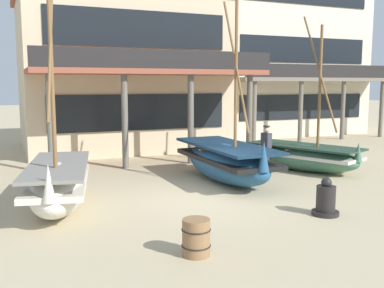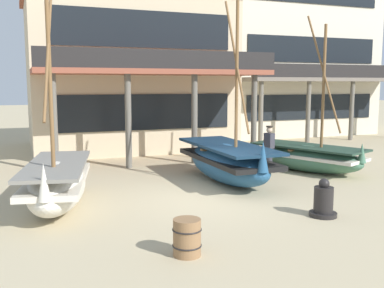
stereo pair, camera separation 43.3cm
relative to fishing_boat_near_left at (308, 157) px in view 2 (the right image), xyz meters
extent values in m
plane|color=tan|center=(-5.01, -2.19, -0.54)|extent=(120.00, 120.00, 0.00)
ellipsoid|color=#427056|center=(-0.01, 0.02, -0.07)|extent=(3.03, 4.46, 0.94)
cube|color=silver|center=(-0.01, 0.02, 0.05)|extent=(2.97, 4.31, 0.11)
cube|color=#243D2F|center=(-0.01, 0.02, 0.37)|extent=(3.03, 4.40, 0.07)
cone|color=#427056|center=(0.79, -1.84, 0.36)|extent=(0.39, 0.39, 0.66)
cylinder|color=brown|center=(0.20, -0.47, 2.40)|extent=(0.10, 0.10, 4.55)
cylinder|color=brown|center=(0.20, -0.47, 2.98)|extent=(0.65, 1.38, 4.07)
cube|color=brown|center=(-0.13, 0.31, 0.26)|extent=(1.36, 0.70, 0.06)
ellipsoid|color=silver|center=(-8.94, -1.76, 0.05)|extent=(2.21, 4.42, 1.18)
cube|color=silver|center=(-8.94, -1.76, 0.20)|extent=(2.19, 4.26, 0.14)
cube|color=gray|center=(-8.94, -1.76, 0.60)|extent=(2.23, 4.35, 0.08)
cone|color=silver|center=(-9.35, -3.74, 0.58)|extent=(0.33, 0.33, 0.83)
cylinder|color=brown|center=(-9.05, -2.28, 2.76)|extent=(0.10, 0.10, 4.93)
cylinder|color=brown|center=(-9.05, -2.28, 3.60)|extent=(0.54, 2.29, 3.60)
cube|color=brown|center=(-8.87, -1.45, 0.47)|extent=(1.32, 0.42, 0.06)
ellipsoid|color=#23517A|center=(-3.53, -0.56, 0.08)|extent=(1.66, 4.68, 1.23)
cube|color=black|center=(-3.53, -0.56, 0.23)|extent=(1.67, 4.49, 0.15)
cube|color=#132C43|center=(-3.53, -0.56, 0.65)|extent=(1.71, 4.58, 0.09)
cone|color=#23517A|center=(-3.52, -2.80, 0.63)|extent=(0.33, 0.33, 0.86)
cylinder|color=brown|center=(-3.53, -1.14, 2.72)|extent=(0.10, 0.10, 4.79)
cylinder|color=brown|center=(-3.53, -1.14, 3.19)|extent=(0.07, 1.72, 4.04)
cube|color=brown|center=(-3.53, -0.20, 0.51)|extent=(1.57, 0.16, 0.06)
cylinder|color=#33333D|center=(-1.44, 0.36, -0.10)|extent=(0.26, 0.26, 0.88)
cube|color=#383842|center=(-1.44, 0.36, 0.61)|extent=(0.29, 0.40, 0.54)
sphere|color=beige|center=(-1.44, 0.36, 1.00)|extent=(0.22, 0.22, 0.22)
cylinder|color=#2D2823|center=(-1.44, 0.36, 1.12)|extent=(0.24, 0.24, 0.05)
cylinder|color=black|center=(-3.02, -4.84, -0.49)|extent=(0.66, 0.66, 0.10)
cylinder|color=black|center=(-3.02, -4.84, -0.13)|extent=(0.46, 0.46, 0.62)
sphere|color=black|center=(-3.02, -4.84, 0.27)|extent=(0.26, 0.26, 0.26)
cylinder|color=olive|center=(-6.97, -5.99, -0.19)|extent=(0.52, 0.52, 0.70)
torus|color=black|center=(-6.97, -5.99, -0.03)|extent=(0.56, 0.56, 0.03)
torus|color=black|center=(-6.97, -5.99, -0.34)|extent=(0.56, 0.56, 0.03)
cube|color=beige|center=(-4.60, 8.87, 3.00)|extent=(9.37, 6.77, 7.07)
cube|color=brown|center=(-4.60, 8.87, 6.68)|extent=(9.74, 7.04, 0.30)
cube|color=black|center=(-4.60, 5.46, 1.41)|extent=(7.87, 0.06, 1.56)
cube|color=black|center=(-4.60, 5.46, 4.94)|extent=(7.87, 0.06, 1.56)
cube|color=brown|center=(-4.60, 4.05, 3.10)|extent=(9.37, 2.88, 0.20)
cylinder|color=#666056|center=(-8.62, 3.04, 1.23)|extent=(0.24, 0.24, 3.54)
cylinder|color=#666056|center=(-5.94, 3.04, 1.23)|extent=(0.24, 0.24, 3.54)
cylinder|color=#666056|center=(-3.26, 3.04, 1.23)|extent=(0.24, 0.24, 3.54)
cylinder|color=#666056|center=(-0.59, 3.04, 1.23)|extent=(0.24, 0.24, 3.54)
cube|color=black|center=(-4.60, 2.67, 3.55)|extent=(9.37, 0.08, 0.70)
cube|color=beige|center=(6.31, 11.68, 4.41)|extent=(10.22, 6.16, 9.90)
cube|color=black|center=(6.31, 8.57, 1.28)|extent=(8.59, 0.06, 1.45)
cube|color=black|center=(6.31, 8.57, 4.58)|extent=(8.59, 0.06, 1.45)
cube|color=#70665B|center=(6.31, 7.56, 2.86)|extent=(10.22, 2.07, 0.20)
cylinder|color=#666056|center=(1.93, 6.84, 1.11)|extent=(0.24, 0.24, 3.30)
cylinder|color=#666056|center=(4.85, 6.84, 1.11)|extent=(0.24, 0.24, 3.30)
cylinder|color=#666056|center=(7.77, 6.84, 1.11)|extent=(0.24, 0.24, 3.30)
cube|color=black|center=(6.31, 6.57, 3.31)|extent=(10.22, 0.08, 0.70)
camera|label=1|loc=(-10.18, -13.33, 2.65)|focal=41.94mm
camera|label=2|loc=(-9.77, -13.49, 2.65)|focal=41.94mm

